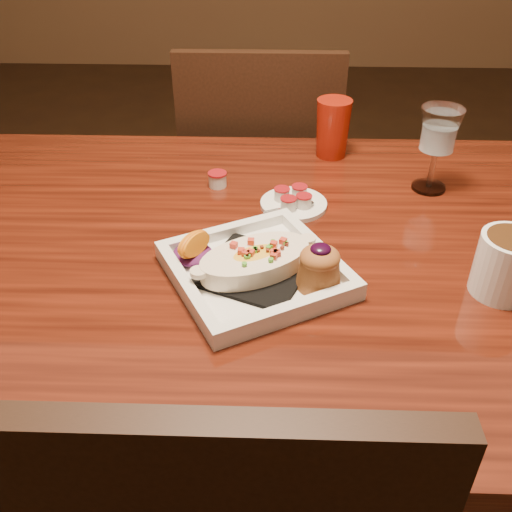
{
  "coord_description": "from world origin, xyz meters",
  "views": [
    {
      "loc": [
        0.04,
        -0.8,
        1.29
      ],
      "look_at": [
        0.01,
        -0.06,
        0.77
      ],
      "focal_mm": 40.0,
      "sensor_mm": 36.0,
      "label": 1
    }
  ],
  "objects_px": {
    "table": "(251,290)",
    "chair_far": "(260,192)",
    "plate": "(262,266)",
    "coffee_mug": "(509,262)",
    "goblet": "(439,134)",
    "red_tumbler": "(333,128)",
    "saucer": "(293,202)"
  },
  "relations": [
    {
      "from": "plate",
      "to": "saucer",
      "type": "height_order",
      "value": "plate"
    },
    {
      "from": "chair_far",
      "to": "plate",
      "type": "height_order",
      "value": "chair_far"
    },
    {
      "from": "chair_far",
      "to": "coffee_mug",
      "type": "distance_m",
      "value": 0.88
    },
    {
      "from": "table",
      "to": "saucer",
      "type": "relative_size",
      "value": 12.03
    },
    {
      "from": "table",
      "to": "red_tumbler",
      "type": "distance_m",
      "value": 0.42
    },
    {
      "from": "red_tumbler",
      "to": "chair_far",
      "type": "bearing_deg",
      "value": 120.84
    },
    {
      "from": "plate",
      "to": "saucer",
      "type": "distance_m",
      "value": 0.23
    },
    {
      "from": "goblet",
      "to": "red_tumbler",
      "type": "distance_m",
      "value": 0.24
    },
    {
      "from": "plate",
      "to": "red_tumbler",
      "type": "distance_m",
      "value": 0.48
    },
    {
      "from": "table",
      "to": "saucer",
      "type": "xyz_separation_m",
      "value": [
        0.07,
        0.13,
        0.11
      ]
    },
    {
      "from": "coffee_mug",
      "to": "goblet",
      "type": "xyz_separation_m",
      "value": [
        -0.04,
        0.32,
        0.06
      ]
    },
    {
      "from": "goblet",
      "to": "saucer",
      "type": "bearing_deg",
      "value": -163.33
    },
    {
      "from": "chair_far",
      "to": "goblet",
      "type": "height_order",
      "value": "chair_far"
    },
    {
      "from": "chair_far",
      "to": "coffee_mug",
      "type": "height_order",
      "value": "chair_far"
    },
    {
      "from": "plate",
      "to": "saucer",
      "type": "bearing_deg",
      "value": 48.69
    },
    {
      "from": "goblet",
      "to": "saucer",
      "type": "height_order",
      "value": "goblet"
    },
    {
      "from": "table",
      "to": "coffee_mug",
      "type": "relative_size",
      "value": 11.61
    },
    {
      "from": "plate",
      "to": "goblet",
      "type": "bearing_deg",
      "value": 15.22
    },
    {
      "from": "coffee_mug",
      "to": "goblet",
      "type": "height_order",
      "value": "goblet"
    },
    {
      "from": "table",
      "to": "goblet",
      "type": "distance_m",
      "value": 0.46
    },
    {
      "from": "saucer",
      "to": "chair_far",
      "type": "bearing_deg",
      "value": 98.4
    },
    {
      "from": "table",
      "to": "chair_far",
      "type": "height_order",
      "value": "chair_far"
    },
    {
      "from": "plate",
      "to": "chair_far",
      "type": "bearing_deg",
      "value": 63.48
    },
    {
      "from": "red_tumbler",
      "to": "saucer",
      "type": "bearing_deg",
      "value": -110.95
    },
    {
      "from": "chair_far",
      "to": "red_tumbler",
      "type": "height_order",
      "value": "chair_far"
    },
    {
      "from": "plate",
      "to": "red_tumbler",
      "type": "relative_size",
      "value": 2.65
    },
    {
      "from": "table",
      "to": "red_tumbler",
      "type": "bearing_deg",
      "value": 65.85
    },
    {
      "from": "chair_far",
      "to": "red_tumbler",
      "type": "relative_size",
      "value": 7.47
    },
    {
      "from": "table",
      "to": "chair_far",
      "type": "bearing_deg",
      "value": 90.0
    },
    {
      "from": "plate",
      "to": "goblet",
      "type": "height_order",
      "value": "goblet"
    },
    {
      "from": "goblet",
      "to": "red_tumbler",
      "type": "relative_size",
      "value": 1.33
    },
    {
      "from": "chair_far",
      "to": "saucer",
      "type": "bearing_deg",
      "value": 98.4
    }
  ]
}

